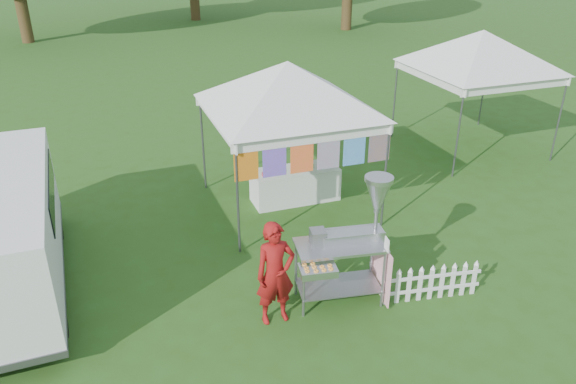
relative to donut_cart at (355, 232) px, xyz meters
name	(u,v)px	position (x,y,z in m)	size (l,w,h in m)	color
ground	(364,302)	(0.15, -0.15, -1.20)	(120.00, 120.00, 0.00)	#2B4E16
canopy_main	(288,62)	(0.15, 3.35, 1.79)	(4.24, 4.24, 3.45)	#59595E
canopy_right	(484,30)	(5.65, 4.85, 1.79)	(4.24, 4.24, 3.45)	#59595E
donut_cart	(355,232)	(0.00, 0.00, 0.00)	(1.58, 0.98, 2.04)	gray
vendor	(275,274)	(-1.27, -0.07, -0.40)	(0.59, 0.38, 1.61)	maroon
picket_fence	(431,284)	(1.15, -0.42, -0.91)	(1.60, 0.28, 0.56)	white
display_table	(295,185)	(0.38, 3.54, -0.85)	(1.80, 0.70, 0.70)	white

